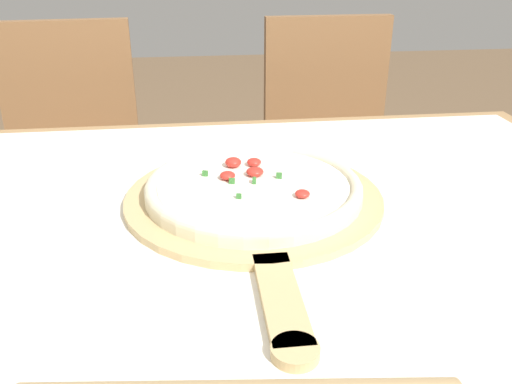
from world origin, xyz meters
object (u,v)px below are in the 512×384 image
object	(u,v)px
pizza	(254,187)
chair_right	(330,148)
pizza_peel	(255,203)
chair_left	(74,159)

from	to	relation	value
pizza	chair_right	distance (m)	0.86
pizza_peel	chair_right	size ratio (longest dim) A/B	0.64
pizza_peel	chair_left	xyz separation A→B (m)	(-0.44, 0.78, -0.21)
pizza_peel	pizza	size ratio (longest dim) A/B	1.71
pizza_peel	pizza	distance (m)	0.03
pizza_peel	chair_right	xyz separation A→B (m)	(0.32, 0.78, -0.21)
pizza	chair_left	bearing A→B (deg)	120.08
pizza_peel	chair_right	world-z (taller)	chair_right
pizza	chair_left	world-z (taller)	chair_left
chair_left	pizza_peel	bearing A→B (deg)	-64.83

